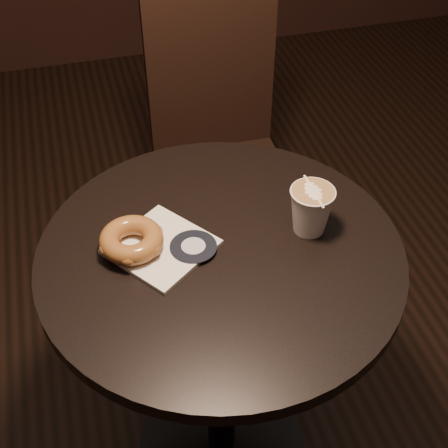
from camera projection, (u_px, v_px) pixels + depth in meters
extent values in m
plane|color=black|center=(222.00, 444.00, 1.69)|extent=(4.50, 4.50, 0.00)
cylinder|color=black|center=(221.00, 255.00, 1.19)|extent=(0.70, 0.70, 0.03)
cylinder|color=black|center=(221.00, 365.00, 1.44)|extent=(0.07, 0.07, 0.70)
cylinder|color=black|center=(222.00, 443.00, 1.68)|extent=(0.44, 0.44, 0.02)
cube|color=black|center=(225.00, 179.00, 1.86)|extent=(0.38, 0.38, 0.04)
cube|color=black|center=(211.00, 71.00, 1.80)|extent=(0.37, 0.04, 0.50)
cylinder|color=black|center=(186.00, 275.00, 1.86)|extent=(0.03, 0.03, 0.42)
cylinder|color=black|center=(287.00, 256.00, 1.92)|extent=(0.03, 0.03, 0.42)
cylinder|color=black|center=(167.00, 207.00, 2.09)|extent=(0.03, 0.03, 0.42)
cylinder|color=black|center=(258.00, 192.00, 2.15)|extent=(0.03, 0.03, 0.42)
cube|color=white|center=(161.00, 247.00, 1.18)|extent=(0.23, 0.23, 0.01)
torus|color=brown|center=(131.00, 240.00, 1.16)|extent=(0.12, 0.12, 0.04)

